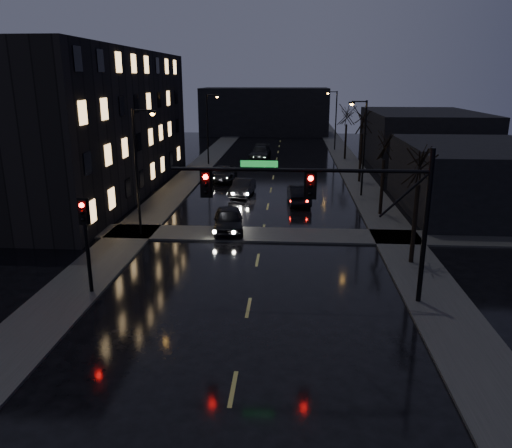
% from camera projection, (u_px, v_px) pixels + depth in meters
% --- Properties ---
extents(ground, '(160.00, 160.00, 0.00)m').
position_uv_depth(ground, '(225.00, 430.00, 14.40)').
color(ground, black).
rests_on(ground, ground).
extents(sidewalk_left, '(3.00, 140.00, 0.12)m').
position_uv_depth(sidewalk_left, '(185.00, 181.00, 48.44)').
color(sidewalk_left, '#2D2D2B').
rests_on(sidewalk_left, ground).
extents(sidewalk_right, '(3.00, 140.00, 0.12)m').
position_uv_depth(sidewalk_right, '(362.00, 184.00, 47.31)').
color(sidewalk_right, '#2D2D2B').
rests_on(sidewalk_right, ground).
extents(sidewalk_cross, '(40.00, 3.00, 0.12)m').
position_uv_depth(sidewalk_cross, '(262.00, 235.00, 32.09)').
color(sidewalk_cross, '#2D2D2B').
rests_on(sidewalk_cross, ground).
extents(apartment_block, '(12.00, 30.00, 12.00)m').
position_uv_depth(apartment_block, '(77.00, 123.00, 42.51)').
color(apartment_block, black).
rests_on(apartment_block, ground).
extents(commercial_right_near, '(10.00, 14.00, 5.00)m').
position_uv_depth(commercial_right_near, '(473.00, 178.00, 37.53)').
color(commercial_right_near, black).
rests_on(commercial_right_near, ground).
extents(commercial_right_far, '(12.00, 18.00, 6.00)m').
position_uv_depth(commercial_right_far, '(422.00, 138.00, 58.34)').
color(commercial_right_far, black).
rests_on(commercial_right_far, ground).
extents(far_block, '(22.00, 10.00, 8.00)m').
position_uv_depth(far_block, '(265.00, 111.00, 88.10)').
color(far_block, black).
rests_on(far_block, ground).
extents(signal_mast, '(11.11, 0.41, 7.00)m').
position_uv_depth(signal_mast, '(339.00, 197.00, 21.38)').
color(signal_mast, black).
rests_on(signal_mast, ground).
extents(signal_pole_left, '(0.35, 0.41, 4.53)m').
position_uv_depth(signal_pole_left, '(86.00, 233.00, 22.66)').
color(signal_pole_left, black).
rests_on(signal_pole_left, ground).
extents(tree_near, '(3.52, 3.52, 8.08)m').
position_uv_depth(tree_near, '(421.00, 150.00, 25.48)').
color(tree_near, black).
rests_on(tree_near, ground).
extents(tree_mid_a, '(3.30, 3.30, 7.58)m').
position_uv_depth(tree_mid_a, '(386.00, 136.00, 35.16)').
color(tree_mid_a, black).
rests_on(tree_mid_a, ground).
extents(tree_mid_b, '(3.74, 3.74, 8.59)m').
position_uv_depth(tree_mid_b, '(363.00, 113.00, 46.42)').
color(tree_mid_b, black).
rests_on(tree_mid_b, ground).
extents(tree_far, '(3.43, 3.43, 7.88)m').
position_uv_depth(tree_far, '(347.00, 109.00, 59.97)').
color(tree_far, black).
rests_on(tree_far, ground).
extents(streetlight_l_near, '(1.53, 0.28, 8.00)m').
position_uv_depth(streetlight_l_near, '(140.00, 162.00, 30.78)').
color(streetlight_l_near, black).
rests_on(streetlight_l_near, ground).
extents(streetlight_l_far, '(1.53, 0.28, 8.00)m').
position_uv_depth(streetlight_l_far, '(209.00, 123.00, 56.62)').
color(streetlight_l_far, black).
rests_on(streetlight_l_far, ground).
extents(streetlight_r_mid, '(1.53, 0.28, 8.00)m').
position_uv_depth(streetlight_r_mid, '(362.00, 140.00, 41.25)').
color(streetlight_r_mid, black).
rests_on(streetlight_r_mid, ground).
extents(streetlight_r_far, '(1.53, 0.28, 8.00)m').
position_uv_depth(streetlight_r_far, '(334.00, 115.00, 68.04)').
color(streetlight_r_far, black).
rests_on(streetlight_r_far, ground).
extents(oncoming_car_a, '(2.46, 4.90, 1.60)m').
position_uv_depth(oncoming_car_a, '(228.00, 220.00, 32.70)').
color(oncoming_car_a, black).
rests_on(oncoming_car_a, ground).
extents(oncoming_car_b, '(2.05, 4.51, 1.44)m').
position_uv_depth(oncoming_car_b, '(243.00, 187.00, 42.76)').
color(oncoming_car_b, black).
rests_on(oncoming_car_b, ground).
extents(oncoming_car_c, '(2.66, 5.33, 1.45)m').
position_uv_depth(oncoming_car_c, '(224.00, 173.00, 48.86)').
color(oncoming_car_c, black).
rests_on(oncoming_car_c, ground).
extents(oncoming_car_d, '(2.65, 5.81, 1.65)m').
position_uv_depth(oncoming_car_d, '(260.00, 153.00, 61.64)').
color(oncoming_car_d, black).
rests_on(oncoming_car_d, ground).
extents(lead_car, '(1.99, 4.79, 1.54)m').
position_uv_depth(lead_car, '(299.00, 194.00, 40.12)').
color(lead_car, black).
rests_on(lead_car, ground).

